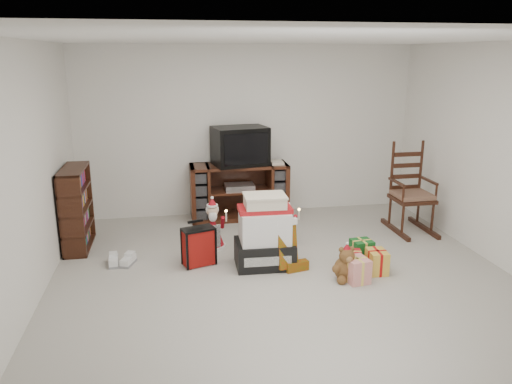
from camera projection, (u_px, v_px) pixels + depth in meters
room at (287, 168)px, 5.05m from camera, size 5.01×5.01×2.51m
tv_stand at (239, 191)px, 7.35m from camera, size 1.42×0.52×0.81m
bookshelf at (77, 210)px, 6.20m from camera, size 0.28×0.84×1.02m
rocking_chair at (410, 199)px, 6.85m from camera, size 0.51×0.84×1.27m
gift_pile at (265, 236)px, 5.67m from camera, size 0.67×0.50×0.83m
red_suitcase at (199, 246)px, 5.72m from camera, size 0.38×0.28×0.53m
stocking at (287, 245)px, 5.54m from camera, size 0.31×0.19×0.62m
teddy_bear at (346, 265)px, 5.36m from camera, size 0.25×0.22×0.37m
santa_figurine at (284, 227)px, 6.31m from camera, size 0.31×0.30×0.65m
mrs_claus_figurine at (213, 229)px, 6.23m from camera, size 0.32×0.30×0.65m
sneaker_pair at (121, 261)px, 5.77m from camera, size 0.33×0.28×0.09m
gift_cluster at (363, 259)px, 5.61m from camera, size 0.55×0.84×0.25m
crt_television at (240, 146)px, 7.15m from camera, size 0.83×0.67×0.55m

